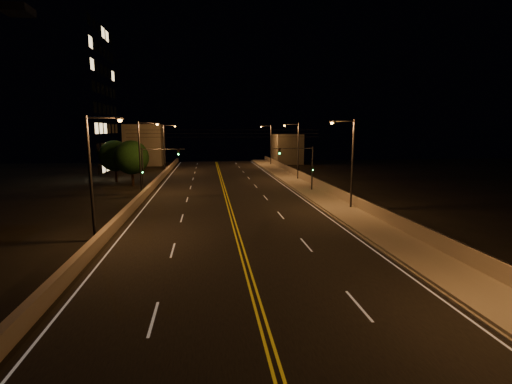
{
  "coord_description": "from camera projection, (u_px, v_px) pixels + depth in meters",
  "views": [
    {
      "loc": [
        -2.1,
        -13.35,
        7.82
      ],
      "look_at": [
        2.0,
        18.0,
        2.5
      ],
      "focal_mm": 26.0,
      "sensor_mm": 36.0,
      "label": 1
    }
  ],
  "objects": [
    {
      "name": "tree_0",
      "position": [
        132.0,
        157.0,
        51.41
      ],
      "size": [
        4.72,
        4.72,
        6.39
      ],
      "color": "black",
      "rests_on": "ground"
    },
    {
      "name": "traffic_signal_left",
      "position": [
        151.0,
        165.0,
        44.14
      ],
      "size": [
        5.11,
        0.31,
        5.72
      ],
      "color": "#2D2D33",
      "rests_on": "ground"
    },
    {
      "name": "distant_building_left",
      "position": [
        145.0,
        145.0,
        82.94
      ],
      "size": [
        8.0,
        8.0,
        8.98
      ],
      "primitive_type": "cube",
      "color": "slate",
      "rests_on": "ground"
    },
    {
      "name": "distant_building_right",
      "position": [
        286.0,
        149.0,
        87.81
      ],
      "size": [
        6.0,
        10.0,
        6.78
      ],
      "primitive_type": "cube",
      "color": "slate",
      "rests_on": "ground"
    },
    {
      "name": "jersey_barrier",
      "position": [
        125.0,
        214.0,
        32.89
      ],
      "size": [
        0.45,
        120.0,
        0.89
      ],
      "primitive_type": "cube",
      "color": "#9F9485",
      "rests_on": "ground"
    },
    {
      "name": "streetlight_1",
      "position": [
        350.0,
        158.0,
        35.68
      ],
      "size": [
        2.55,
        0.28,
        8.79
      ],
      "color": "#2D2D33",
      "rests_on": "ground"
    },
    {
      "name": "streetlight_5",
      "position": [
        142.0,
        153.0,
        44.59
      ],
      "size": [
        2.55,
        0.28,
        8.79
      ],
      "color": "#2D2D33",
      "rests_on": "ground"
    },
    {
      "name": "tree_1",
      "position": [
        115.0,
        156.0,
        55.49
      ],
      "size": [
        4.63,
        4.63,
        6.28
      ],
      "color": "black",
      "rests_on": "ground"
    },
    {
      "name": "building_tower",
      "position": [
        26.0,
        99.0,
        58.06
      ],
      "size": [
        24.0,
        15.0,
        26.31
      ],
      "color": "slate",
      "rests_on": "ground"
    },
    {
      "name": "road",
      "position": [
        232.0,
        215.0,
        34.18
      ],
      "size": [
        18.0,
        120.0,
        0.02
      ],
      "primitive_type": "cube",
      "color": "black",
      "rests_on": "ground"
    },
    {
      "name": "parapet_rail",
      "position": [
        361.0,
        198.0,
        35.55
      ],
      "size": [
        0.06,
        120.0,
        0.06
      ],
      "primitive_type": "cylinder",
      "rotation": [
        1.57,
        0.0,
        0.0
      ],
      "color": "black",
      "rests_on": "parapet_wall"
    },
    {
      "name": "lane_markings",
      "position": [
        232.0,
        216.0,
        34.1
      ],
      "size": [
        17.32,
        116.0,
        0.0
      ],
      "color": "silver",
      "rests_on": "road"
    },
    {
      "name": "curb",
      "position": [
        325.0,
        212.0,
        35.31
      ],
      "size": [
        0.14,
        120.0,
        0.15
      ],
      "primitive_type": "cube",
      "color": "gray",
      "rests_on": "ground"
    },
    {
      "name": "parapet_wall",
      "position": [
        361.0,
        204.0,
        35.64
      ],
      "size": [
        0.3,
        120.0,
        1.0
      ],
      "primitive_type": "cube",
      "color": "#9F9485",
      "rests_on": "sidewalk"
    },
    {
      "name": "ground",
      "position": [
        265.0,
        330.0,
        14.62
      ],
      "size": [
        160.0,
        160.0,
        0.0
      ],
      "primitive_type": "plane",
      "color": "black",
      "rests_on": "ground"
    },
    {
      "name": "sidewalk",
      "position": [
        344.0,
        211.0,
        35.53
      ],
      "size": [
        3.6,
        120.0,
        0.3
      ],
      "primitive_type": "cube",
      "color": "gray",
      "rests_on": "ground"
    },
    {
      "name": "streetlight_2",
      "position": [
        296.0,
        148.0,
        57.02
      ],
      "size": [
        2.55,
        0.28,
        8.79
      ],
      "color": "#2D2D33",
      "rests_on": "ground"
    },
    {
      "name": "traffic_signal_right",
      "position": [
        304.0,
        163.0,
        46.53
      ],
      "size": [
        5.11,
        0.31,
        5.72
      ],
      "color": "#2D2D33",
      "rests_on": "ground"
    },
    {
      "name": "streetlight_6",
      "position": [
        165.0,
        144.0,
        69.31
      ],
      "size": [
        2.55,
        0.28,
        8.79
      ],
      "color": "#2D2D33",
      "rests_on": "ground"
    },
    {
      "name": "overhead_wires",
      "position": [
        226.0,
        133.0,
        42.24
      ],
      "size": [
        22.0,
        0.03,
        0.83
      ],
      "color": "black"
    },
    {
      "name": "streetlight_4",
      "position": [
        94.0,
        170.0,
        25.66
      ],
      "size": [
        2.55,
        0.28,
        8.79
      ],
      "color": "#2D2D33",
      "rests_on": "ground"
    },
    {
      "name": "streetlight_3",
      "position": [
        270.0,
        142.0,
        81.32
      ],
      "size": [
        2.55,
        0.28,
        8.79
      ],
      "color": "#2D2D33",
      "rests_on": "ground"
    }
  ]
}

